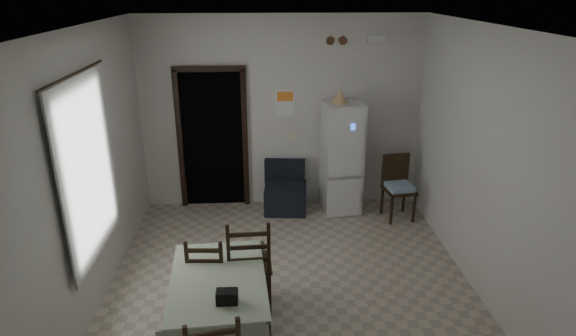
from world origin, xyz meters
The scene contains 24 objects.
ground centered at (0.00, 0.00, 0.00)m, with size 4.50×4.50×0.00m, color #AB9F8B.
ceiling centered at (0.00, 0.00, 2.90)m, with size 4.20×4.50×0.02m, color white, non-canonical shape.
wall_back centered at (0.00, 2.25, 1.45)m, with size 4.20×0.02×2.90m, color silver, non-canonical shape.
wall_front centered at (0.00, -2.25, 1.45)m, with size 4.20×0.02×2.90m, color silver, non-canonical shape.
wall_left centered at (-2.10, 0.00, 1.45)m, with size 0.02×4.50×2.90m, color silver, non-canonical shape.
wall_right centered at (2.10, 0.00, 1.45)m, with size 0.02×4.50×2.90m, color silver, non-canonical shape.
doorway centered at (-1.05, 2.45, 1.06)m, with size 1.06×0.52×2.22m.
window_recess centered at (-2.15, -0.20, 1.55)m, with size 0.10×1.20×1.60m, color silver.
curtain centered at (-2.04, -0.20, 1.55)m, with size 0.02×1.45×1.85m, color beige.
curtain_rod centered at (-2.03, -0.20, 2.50)m, with size 0.02×0.02×1.60m, color black.
calendar centered at (0.05, 2.24, 1.62)m, with size 0.28×0.02×0.40m, color white.
calendar_image centered at (0.05, 2.23, 1.72)m, with size 0.24×0.01×0.14m, color orange.
light_switch centered at (0.15, 2.24, 1.10)m, with size 0.08×0.02×0.12m, color beige.
vent_left centered at (0.70, 2.23, 2.52)m, with size 0.12×0.12×0.03m, color #513620.
vent_right centered at (0.88, 2.23, 2.52)m, with size 0.12×0.12×0.03m, color #513620.
emergency_light centered at (1.35, 2.21, 2.55)m, with size 0.25×0.07×0.09m, color white.
fridge centered at (0.88, 1.93, 0.84)m, with size 0.55×0.55×1.68m, color silver, non-canonical shape.
tan_cone centered at (0.81, 1.93, 1.78)m, with size 0.23×0.23×0.19m, color tan.
navy_seat centered at (0.04, 1.93, 0.38)m, with size 0.62×0.60×0.75m, color black, non-canonical shape.
corner_chair centered at (1.69, 1.58, 0.48)m, with size 0.41×0.41×0.95m, color black, non-canonical shape.
dining_table centered at (-0.74, -0.91, 0.35)m, with size 0.88×1.34×0.70m, color #A9BCA1, non-canonical shape.
black_bag centered at (-0.62, -1.29, 0.76)m, with size 0.19×0.11×0.12m, color black.
dining_chair_far_left centered at (-0.89, -0.46, 0.46)m, with size 0.40×0.40×0.92m, color black, non-canonical shape.
dining_chair_far_right centered at (-0.46, -0.40, 0.55)m, with size 0.47×0.47×1.09m, color black, non-canonical shape.
Camera 1 is at (-0.28, -4.78, 3.29)m, focal length 30.00 mm.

